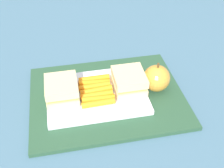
{
  "coord_description": "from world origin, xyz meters",
  "views": [
    {
      "loc": [
        -0.09,
        -0.5,
        0.47
      ],
      "look_at": [
        0.01,
        0.0,
        0.04
      ],
      "focal_mm": 45.87,
      "sensor_mm": 36.0,
      "label": 1
    }
  ],
  "objects": [
    {
      "name": "food_tray",
      "position": [
        -0.03,
        0.0,
        0.02
      ],
      "size": [
        0.23,
        0.17,
        0.01
      ],
      "primitive_type": "cube",
      "color": "white",
      "rests_on": "lunchbag_mat"
    },
    {
      "name": "sandwich_half_left",
      "position": [
        -0.1,
        0.0,
        0.04
      ],
      "size": [
        0.07,
        0.08,
        0.04
      ],
      "color": "#DBC189",
      "rests_on": "food_tray"
    },
    {
      "name": "lunchbag_mat",
      "position": [
        0.0,
        0.0,
        0.01
      ],
      "size": [
        0.36,
        0.28,
        0.01
      ],
      "primitive_type": "cube",
      "color": "#284C33",
      "rests_on": "ground_plane"
    },
    {
      "name": "ground_plane",
      "position": [
        0.0,
        0.0,
        0.0
      ],
      "size": [
        2.4,
        2.4,
        0.0
      ],
      "primitive_type": "plane",
      "color": "#42667A"
    },
    {
      "name": "carrot_sticks_bundle",
      "position": [
        -0.03,
        0.0,
        0.03
      ],
      "size": [
        0.08,
        0.1,
        0.02
      ],
      "color": "orange",
      "rests_on": "food_tray"
    },
    {
      "name": "sandwich_half_right",
      "position": [
        0.05,
        0.0,
        0.04
      ],
      "size": [
        0.07,
        0.08,
        0.04
      ],
      "color": "#DBC189",
      "rests_on": "food_tray"
    },
    {
      "name": "apple",
      "position": [
        0.12,
        0.0,
        0.04
      ],
      "size": [
        0.06,
        0.06,
        0.08
      ],
      "color": "gold",
      "rests_on": "lunchbag_mat"
    }
  ]
}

